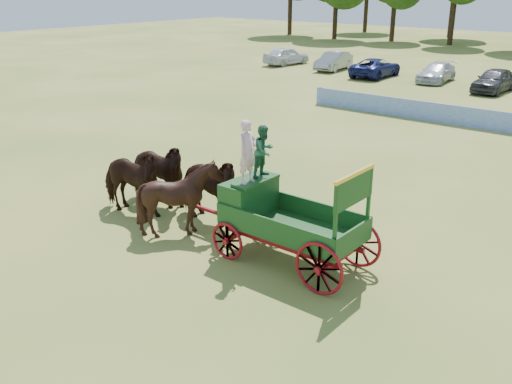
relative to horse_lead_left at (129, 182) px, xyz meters
name	(u,v)px	position (x,y,z in m)	size (l,w,h in m)	color
ground	(388,287)	(8.78, 1.02, -1.16)	(160.00, 160.00, 0.00)	#A19449
horse_lead_left	(129,182)	(0.00, 0.00, 0.00)	(1.25, 2.74, 2.31)	black
horse_lead_right	(155,173)	(0.00, 1.10, 0.00)	(1.25, 2.74, 2.31)	black
horse_wheel_left	(181,198)	(2.40, 0.00, 0.00)	(1.87, 2.10, 2.32)	black
horse_wheel_right	(206,189)	(2.40, 1.10, 0.00)	(1.25, 2.74, 2.31)	black
farm_dray	(271,201)	(5.36, 0.56, 0.48)	(6.00, 2.00, 3.88)	maroon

